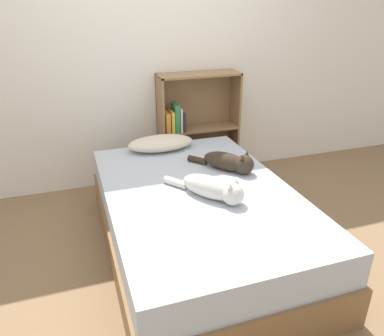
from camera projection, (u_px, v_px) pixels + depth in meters
ground_plane at (198, 250)px, 2.79m from camera, size 8.00×8.00×0.00m
wall_back at (150, 53)px, 3.45m from camera, size 8.00×0.06×2.50m
bed at (199, 221)px, 2.68m from camera, size 1.29×1.98×0.51m
pillow at (161, 143)px, 3.24m from camera, size 0.57×0.29×0.12m
cat_light at (214, 188)px, 2.44m from camera, size 0.43×0.53×0.17m
cat_dark at (230, 162)px, 2.84m from camera, size 0.41×0.45×0.17m
bookshelf at (194, 126)px, 3.74m from camera, size 0.79×0.26×1.07m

